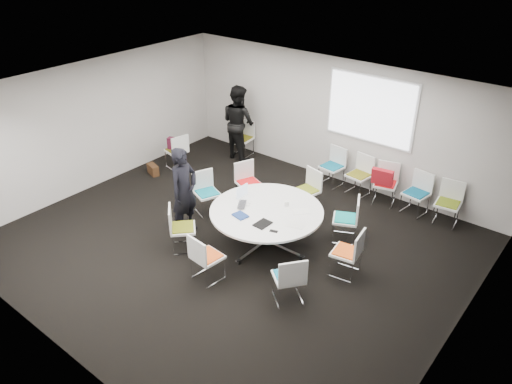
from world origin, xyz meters
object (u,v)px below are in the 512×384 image
Objects in this scene: chair_back_e at (446,211)px; person_back at (238,122)px; chair_ring_a at (346,261)px; chair_person_back at (243,145)px; chair_ring_c at (306,198)px; person_main at (184,191)px; chair_ring_e at (207,200)px; chair_ring_b at (345,227)px; chair_back_c at (384,191)px; cup at (287,203)px; chair_back_b at (358,182)px; chair_spare_left at (177,157)px; chair_ring_f at (183,236)px; chair_ring_g at (207,265)px; chair_ring_d at (249,190)px; brown_bag at (153,170)px; chair_ring_h at (289,286)px; laptop at (245,205)px; conference_table at (266,220)px; chair_back_a at (332,174)px; maroon_bag at (176,144)px; chair_back_d at (415,201)px.

person_back is (-5.25, -0.16, 0.66)m from chair_back_e.
chair_ring_a is 1.00× the size of chair_person_back.
person_main is at bearing 71.16° from chair_ring_c.
chair_ring_b is at bearing 130.57° from chair_ring_e.
cup is at bearing 56.00° from chair_back_c.
cup is at bearing 118.98° from chair_ring_c.
chair_ring_e is 0.51× the size of person_main.
chair_back_b is 4.35m from chair_spare_left.
chair_ring_f is at bearing -119.00° from chair_spare_left.
chair_ring_g is at bearing -114.18° from chair_spare_left.
chair_ring_c is at bearing -36.12° from person_main.
chair_ring_g is 4.90m from chair_back_e.
chair_ring_a is 0.51× the size of person_main.
chair_back_c is (2.27, 1.78, 0.00)m from chair_ring_d.
chair_ring_e is at bearing 27.00° from chair_back_e.
chair_ring_f is 2.44× the size of brown_bag.
chair_back_e is 1.00× the size of chair_person_back.
chair_ring_d is 1.00× the size of chair_ring_h.
laptop is at bearing 93.59° from chair_ring_c.
chair_ring_b is 1.00× the size of chair_back_b.
chair_spare_left is (-2.57, 2.30, 0.00)m from chair_ring_f.
chair_ring_b is 1.00× the size of chair_back_c.
person_back is at bearing -112.37° from chair_ring_d.
chair_ring_e is (-1.64, 0.14, -0.25)m from conference_table.
chair_ring_b is 1.00× the size of chair_ring_h.
chair_back_e is at bearing -172.25° from chair_back_b.
chair_ring_g is 4.96m from person_back.
brown_bag is (-3.57, -2.19, -0.16)m from chair_back_a.
chair_ring_g is 1.43m from chair_ring_h.
chair_back_e is at bearing 65.73° from chair_ring_g.
chair_ring_b is 2.85m from chair_ring_e.
chair_spare_left is 0.34m from maroon_bag.
maroon_bag is (-4.07, -1.57, 0.34)m from chair_back_b.
chair_back_d and chair_spare_left have the same top height.
chair_person_back is at bearing 19.66° from person_main.
chair_ring_f is 1.26m from laptop.
chair_ring_d and chair_ring_e have the same top height.
chair_back_d is 0.65m from chair_back_e.
person_back is 2.38m from brown_bag.
person_back reaches higher than chair_back_e.
cup is (3.10, -2.43, 0.50)m from chair_person_back.
chair_back_b is at bearing 81.94° from conference_table.
chair_ring_d reaches higher than cup.
chair_ring_c reaches higher than laptop.
chair_ring_b is 1.94m from laptop.
chair_ring_d is 1.66m from cup.
laptop is (3.25, -1.34, 0.47)m from chair_spare_left.
chair_ring_e is 2.93m from chair_person_back.
brown_bag is at bearing 8.95° from chair_back_c.
chair_ring_b is 1.00× the size of chair_back_e.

